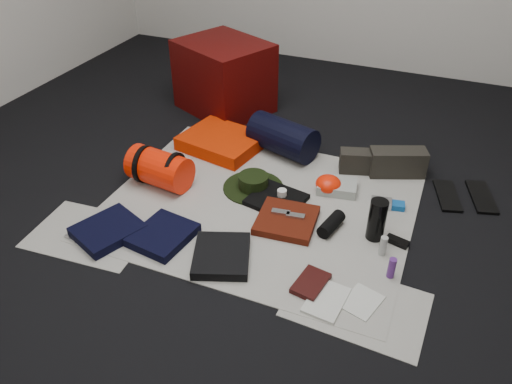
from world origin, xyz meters
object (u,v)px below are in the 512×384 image
at_px(navy_duffel, 283,137).
at_px(paperback_book, 311,283).
at_px(red_cabinet, 224,77).
at_px(sleeping_pad, 222,142).
at_px(stuff_sack, 160,168).
at_px(compact_camera, 381,203).
at_px(water_bottle, 377,220).

xyz_separation_m(navy_duffel, paperback_book, (0.51, -1.04, -0.10)).
xyz_separation_m(red_cabinet, navy_duffel, (0.61, -0.45, -0.13)).
relative_size(red_cabinet, sleeping_pad, 1.26).
bearing_deg(stuff_sack, compact_camera, 12.24).
relative_size(stuff_sack, water_bottle, 1.60).
bearing_deg(paperback_book, stuff_sack, 166.71).
height_order(water_bottle, compact_camera, water_bottle).
distance_m(red_cabinet, sleeping_pad, 0.62).
relative_size(navy_duffel, water_bottle, 1.93).
xyz_separation_m(sleeping_pad, compact_camera, (1.07, -0.24, -0.02)).
relative_size(red_cabinet, compact_camera, 5.41).
distance_m(stuff_sack, navy_duffel, 0.79).
height_order(sleeping_pad, water_bottle, water_bottle).
distance_m(navy_duffel, water_bottle, 0.93).
height_order(red_cabinet, water_bottle, red_cabinet).
bearing_deg(compact_camera, paperback_book, -112.86).
height_order(compact_camera, paperback_book, compact_camera).
relative_size(red_cabinet, water_bottle, 2.71).
bearing_deg(water_bottle, paperback_book, -113.90).
xyz_separation_m(red_cabinet, paperback_book, (1.12, -1.49, -0.23)).
bearing_deg(navy_duffel, stuff_sack, -113.60).
relative_size(sleeping_pad, stuff_sack, 1.35).
relative_size(sleeping_pad, paperback_book, 2.57).
bearing_deg(sleeping_pad, paperback_book, -46.81).
xyz_separation_m(red_cabinet, stuff_sack, (0.09, -1.04, -0.14)).
height_order(navy_duffel, water_bottle, navy_duffel).
bearing_deg(stuff_sack, navy_duffel, 48.62).
bearing_deg(red_cabinet, navy_duffel, -11.34).
distance_m(sleeping_pad, compact_camera, 1.09).
bearing_deg(sleeping_pad, compact_camera, -12.90).
height_order(stuff_sack, navy_duffel, navy_duffel).
height_order(stuff_sack, water_bottle, water_bottle).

